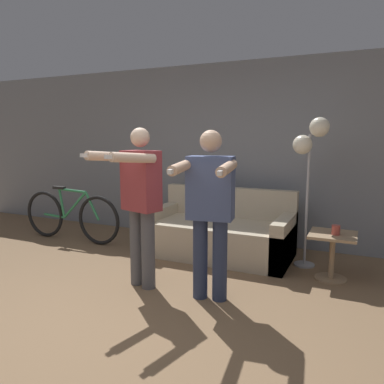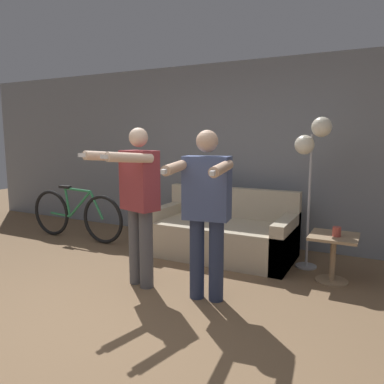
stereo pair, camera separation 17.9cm
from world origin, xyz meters
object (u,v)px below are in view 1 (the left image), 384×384
at_px(couch, 220,234).
at_px(cat, 210,181).
at_px(person_left, 140,198).
at_px(person_right, 210,205).
at_px(cup, 336,230).
at_px(floor_lamp, 310,146).
at_px(bicycle, 71,216).
at_px(side_table, 332,246).

xyz_separation_m(couch, cat, (-0.29, 0.36, 0.65)).
bearing_deg(cat, person_left, -92.88).
bearing_deg(person_right, person_left, 171.72).
distance_m(couch, person_right, 1.53).
distance_m(person_left, cup, 2.10).
height_order(couch, floor_lamp, floor_lamp).
distance_m(couch, bicycle, 2.29).
relative_size(floor_lamp, cup, 17.22).
distance_m(cat, bicycle, 2.16).
bearing_deg(bicycle, cup, -0.77).
relative_size(cat, floor_lamp, 0.23).
height_order(cat, cup, cat).
bearing_deg(cup, person_left, -151.21).
bearing_deg(person_left, person_right, 16.17).
bearing_deg(couch, floor_lamp, 1.77).
bearing_deg(side_table, couch, 167.93).
bearing_deg(person_left, cup, 44.96).
distance_m(couch, person_left, 1.53).
height_order(person_left, side_table, person_left).
bearing_deg(person_left, side_table, 46.27).
distance_m(couch, cat, 0.80).
relative_size(cat, cup, 3.95).
bearing_deg(person_right, cat, 103.48).
relative_size(person_left, cup, 15.95).
height_order(side_table, bicycle, bicycle).
bearing_deg(cat, person_right, -68.23).
xyz_separation_m(floor_lamp, cup, (0.35, -0.37, -0.87)).
bearing_deg(cat, cup, -22.24).
distance_m(cat, floor_lamp, 1.50).
bearing_deg(side_table, person_right, -134.59).
distance_m(person_left, bicycle, 2.23).
xyz_separation_m(person_right, bicycle, (-2.66, 1.04, -0.55)).
xyz_separation_m(person_right, side_table, (1.02, 1.03, -0.55)).
bearing_deg(bicycle, person_left, -28.86).
height_order(person_left, bicycle, person_left).
xyz_separation_m(couch, floor_lamp, (1.09, 0.03, 1.16)).
bearing_deg(cat, bicycle, -161.69).
bearing_deg(bicycle, side_table, -0.17).
bearing_deg(side_table, person_left, -149.90).
bearing_deg(person_right, floor_lamp, 54.72).
bearing_deg(bicycle, cat, 18.31).
bearing_deg(floor_lamp, person_right, -117.00).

